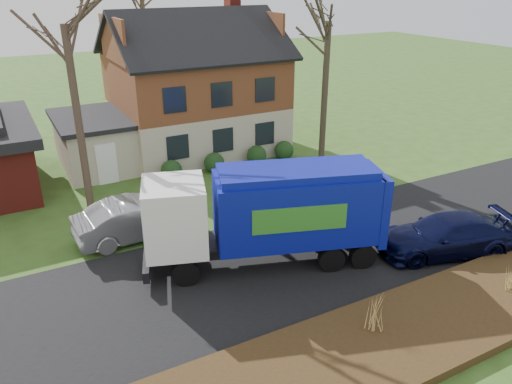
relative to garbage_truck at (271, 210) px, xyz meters
name	(u,v)px	position (x,y,z in m)	size (l,w,h in m)	color
ground	(290,260)	(0.74, -0.25, -2.11)	(120.00, 120.00, 0.00)	#334E1A
road	(290,260)	(0.74, -0.25, -2.10)	(80.00, 7.00, 0.02)	black
mulch_verge	(388,341)	(0.74, -5.55, -1.96)	(80.00, 3.50, 0.30)	black
main_house	(187,83)	(2.23, 13.66, 1.91)	(12.95, 8.95, 9.26)	#C3B39D
garbage_truck	(271,210)	(0.00, 0.00, 0.00)	(8.85, 4.85, 3.67)	black
silver_sedan	(138,218)	(-3.70, 4.20, -1.29)	(1.75, 5.01, 1.65)	#97999E
navy_wagon	(446,235)	(6.19, -2.55, -1.37)	(2.09, 5.15, 1.49)	black
grass_clump_mid	(377,314)	(0.62, -5.09, -1.28)	(0.38, 0.32, 1.07)	tan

